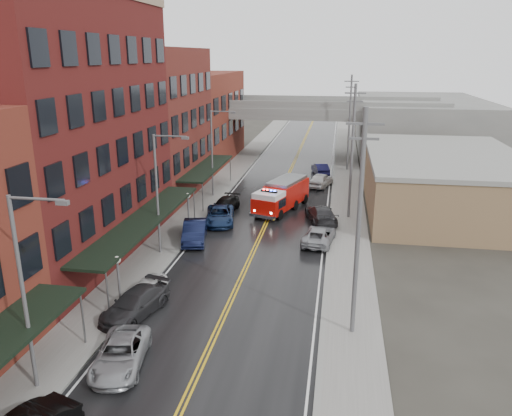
{
  "coord_description": "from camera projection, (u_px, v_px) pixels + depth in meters",
  "views": [
    {
      "loc": [
        6.02,
        -9.12,
        14.31
      ],
      "look_at": [
        -0.05,
        27.13,
        3.0
      ],
      "focal_mm": 35.0,
      "sensor_mm": 36.0,
      "label": 1
    }
  ],
  "objects": [
    {
      "name": "road",
      "position": [
        262.0,
        232.0,
        42.03
      ],
      "size": [
        11.0,
        160.0,
        0.02
      ],
      "primitive_type": "cube",
      "color": "black",
      "rests_on": "ground"
    },
    {
      "name": "sidewalk_left",
      "position": [
        179.0,
        227.0,
        43.17
      ],
      "size": [
        3.0,
        160.0,
        0.15
      ],
      "primitive_type": "cube",
      "color": "slate",
      "rests_on": "ground"
    },
    {
      "name": "sidewalk_right",
      "position": [
        350.0,
        236.0,
        40.86
      ],
      "size": [
        3.0,
        160.0,
        0.15
      ],
      "primitive_type": "cube",
      "color": "slate",
      "rests_on": "ground"
    },
    {
      "name": "curb_left",
      "position": [
        197.0,
        228.0,
        42.91
      ],
      "size": [
        0.3,
        160.0,
        0.15
      ],
      "primitive_type": "cube",
      "color": "gray",
      "rests_on": "ground"
    },
    {
      "name": "curb_right",
      "position": [
        330.0,
        235.0,
        41.12
      ],
      "size": [
        0.3,
        160.0,
        0.15
      ],
      "primitive_type": "cube",
      "color": "gray",
      "rests_on": "ground"
    },
    {
      "name": "brick_building_b",
      "position": [
        60.0,
        134.0,
        34.89
      ],
      "size": [
        9.0,
        20.0,
        18.0
      ],
      "primitive_type": "cube",
      "color": "#4E1514",
      "rests_on": "ground"
    },
    {
      "name": "brick_building_c",
      "position": [
        152.0,
        123.0,
        51.83
      ],
      "size": [
        9.0,
        15.0,
        15.0
      ],
      "primitive_type": "cube",
      "color": "maroon",
      "rests_on": "ground"
    },
    {
      "name": "brick_building_far",
      "position": [
        198.0,
        118.0,
        68.76
      ],
      "size": [
        9.0,
        20.0,
        12.0
      ],
      "primitive_type": "cube",
      "color": "maroon",
      "rests_on": "ground"
    },
    {
      "name": "tan_building",
      "position": [
        441.0,
        182.0,
        48.2
      ],
      "size": [
        14.0,
        22.0,
        5.0
      ],
      "primitive_type": "cube",
      "color": "#91724E",
      "rests_on": "ground"
    },
    {
      "name": "right_far_block",
      "position": [
        420.0,
        126.0,
        75.72
      ],
      "size": [
        18.0,
        30.0,
        8.0
      ],
      "primitive_type": "cube",
      "color": "slate",
      "rests_on": "ground"
    },
    {
      "name": "awning_1",
      "position": [
        144.0,
        220.0,
        35.74
      ],
      "size": [
        2.6,
        18.0,
        3.09
      ],
      "color": "black",
      "rests_on": "ground"
    },
    {
      "name": "awning_2",
      "position": [
        207.0,
        168.0,
        52.24
      ],
      "size": [
        2.6,
        13.0,
        3.09
      ],
      "color": "black",
      "rests_on": "ground"
    },
    {
      "name": "globe_lamp_1",
      "position": [
        118.0,
        269.0,
        29.17
      ],
      "size": [
        0.44,
        0.44,
        3.12
      ],
      "color": "#59595B",
      "rests_on": "ground"
    },
    {
      "name": "globe_lamp_2",
      "position": [
        188.0,
        202.0,
        42.37
      ],
      "size": [
        0.44,
        0.44,
        3.12
      ],
      "color": "#59595B",
      "rests_on": "ground"
    },
    {
      "name": "street_lamp_0",
      "position": [
        27.0,
        283.0,
        20.81
      ],
      "size": [
        2.64,
        0.22,
        9.0
      ],
      "color": "#59595B",
      "rests_on": "ground"
    },
    {
      "name": "street_lamp_1",
      "position": [
        160.0,
        187.0,
        35.89
      ],
      "size": [
        2.64,
        0.22,
        9.0
      ],
      "color": "#59595B",
      "rests_on": "ground"
    },
    {
      "name": "street_lamp_2",
      "position": [
        214.0,
        148.0,
        50.97
      ],
      "size": [
        2.64,
        0.22,
        9.0
      ],
      "color": "#59595B",
      "rests_on": "ground"
    },
    {
      "name": "utility_pole_0",
      "position": [
        359.0,
        222.0,
        24.9
      ],
      "size": [
        1.8,
        0.24,
        12.0
      ],
      "color": "#59595B",
      "rests_on": "ground"
    },
    {
      "name": "utility_pole_1",
      "position": [
        352.0,
        150.0,
        43.76
      ],
      "size": [
        1.8,
        0.24,
        12.0
      ],
      "color": "#59595B",
      "rests_on": "ground"
    },
    {
      "name": "utility_pole_2",
      "position": [
        349.0,
        121.0,
        62.61
      ],
      "size": [
        1.8,
        0.24,
        12.0
      ],
      "color": "#59595B",
      "rests_on": "ground"
    },
    {
      "name": "overpass",
      "position": [
        297.0,
        116.0,
        70.44
      ],
      "size": [
        40.0,
        10.0,
        7.5
      ],
      "color": "slate",
      "rests_on": "ground"
    },
    {
      "name": "fire_truck",
      "position": [
        281.0,
        195.0,
        47.44
      ],
      "size": [
        4.95,
        8.2,
        2.85
      ],
      "rotation": [
        0.0,
        0.0,
        -0.32
      ],
      "color": "#B50F08",
      "rests_on": "ground"
    },
    {
      "name": "parked_car_left_2",
      "position": [
        121.0,
        354.0,
        23.77
      ],
      "size": [
        2.97,
        5.06,
        1.32
      ],
      "primitive_type": "imported",
      "rotation": [
        0.0,
        0.0,
        0.17
      ],
      "color": "gray",
      "rests_on": "ground"
    },
    {
      "name": "parked_car_left_3",
      "position": [
        135.0,
        304.0,
        28.43
      ],
      "size": [
        3.2,
        5.35,
        1.45
      ],
      "primitive_type": "imported",
      "rotation": [
        0.0,
        0.0,
        -0.25
      ],
      "color": "#28282B",
      "rests_on": "ground"
    },
    {
      "name": "parked_car_left_4",
      "position": [
        147.0,
        290.0,
        30.19
      ],
      "size": [
        1.59,
        3.89,
        1.32
      ],
      "primitive_type": "imported",
      "rotation": [
        0.0,
        0.0,
        -0.01
      ],
      "color": "silver",
      "rests_on": "ground"
    },
    {
      "name": "parked_car_left_5",
      "position": [
        195.0,
        232.0,
        39.75
      ],
      "size": [
        2.76,
        5.25,
        1.65
      ],
      "primitive_type": "imported",
      "rotation": [
        0.0,
        0.0,
        0.21
      ],
      "color": "black",
      "rests_on": "ground"
    },
    {
      "name": "parked_car_left_6",
      "position": [
        220.0,
        215.0,
        44.1
      ],
      "size": [
        3.38,
        5.6,
        1.45
      ],
      "primitive_type": "imported",
      "rotation": [
        0.0,
        0.0,
        0.19
      ],
      "color": "#14254B",
      "rests_on": "ground"
    },
    {
      "name": "parked_car_left_7",
      "position": [
        225.0,
        205.0,
        47.19
      ],
      "size": [
        2.48,
        4.84,
        1.35
      ],
      "primitive_type": "imported",
      "rotation": [
        0.0,
        0.0,
        -0.13
      ],
      "color": "black",
      "rests_on": "ground"
    },
    {
      "name": "parked_car_right_0",
      "position": [
        319.0,
        235.0,
        39.36
      ],
      "size": [
        2.85,
        5.05,
        1.33
      ],
      "primitive_type": "imported",
      "rotation": [
        0.0,
        0.0,
        3.0
      ],
      "color": "gray",
      "rests_on": "ground"
    },
    {
      "name": "parked_car_right_1",
      "position": [
        321.0,
        214.0,
        44.26
      ],
      "size": [
        3.43,
        5.69,
        1.54
      ],
      "primitive_type": "imported",
      "rotation": [
        0.0,
        0.0,
        3.4
      ],
      "color": "#2A292C",
      "rests_on": "ground"
    },
    {
      "name": "parked_car_right_2",
      "position": [
        321.0,
        180.0,
        56.31
      ],
      "size": [
        3.06,
        4.94,
        1.57
      ],
      "primitive_type": "imported",
      "rotation": [
        0.0,
        0.0,
        2.86
      ],
      "color": "silver",
      "rests_on": "ground"
    },
    {
      "name": "parked_car_right_3",
      "position": [
        320.0,
        169.0,
        62.14
      ],
      "size": [
        2.57,
        4.56,
        1.42
      ],
      "primitive_type": "imported",
      "rotation": [
        0.0,
        0.0,
        3.4
      ],
      "color": "black",
      "rests_on": "ground"
    }
  ]
}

